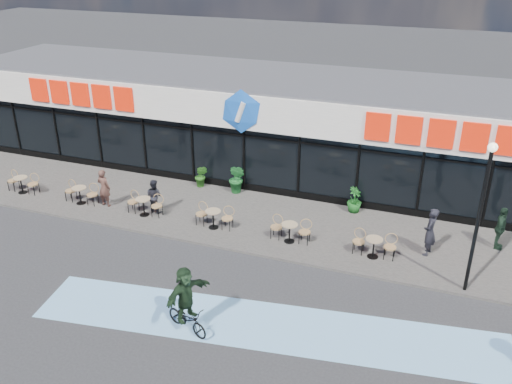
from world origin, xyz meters
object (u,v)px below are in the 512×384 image
patron_left (104,188)px  pedestrian_b (500,228)px  patron_right (154,196)px  pedestrian_a (430,232)px  potted_plant_mid (237,179)px  potted_plant_left (201,176)px  cyclist_a (186,302)px  lamp_post (481,207)px  potted_plant_right (355,200)px

patron_left → pedestrian_b: size_ratio=1.00×
patron_right → pedestrian_a: size_ratio=0.80×
potted_plant_mid → pedestrian_b: bearing=-5.9°
potted_plant_left → cyclist_a: cyclist_a is taller
potted_plant_left → potted_plant_mid: (1.76, -0.05, 0.15)m
potted_plant_mid → pedestrian_a: pedestrian_a is taller
patron_right → cyclist_a: cyclist_a is taller
patron_left → pedestrian_b: 15.54m
pedestrian_b → cyclist_a: size_ratio=0.76×
lamp_post → pedestrian_b: lamp_post is taller
lamp_post → patron_left: size_ratio=3.08×
pedestrian_a → cyclist_a: bearing=-32.5°
potted_plant_right → lamp_post: bearing=-43.6°
lamp_post → cyclist_a: (-7.54, -4.79, -2.10)m
potted_plant_left → patron_right: (-0.74, -2.90, 0.19)m
potted_plant_left → pedestrian_b: (12.43, -1.14, 0.29)m
potted_plant_right → cyclist_a: 9.53m
patron_right → pedestrian_a: pedestrian_a is taller
pedestrian_a → pedestrian_b: pedestrian_a is taller
patron_left → cyclist_a: bearing=143.8°
potted_plant_mid → patron_left: patron_left is taller
potted_plant_mid → pedestrian_b: size_ratio=0.84×
patron_right → pedestrian_a: (10.81, 0.45, 0.18)m
potted_plant_mid → patron_right: bearing=-131.2°
potted_plant_mid → pedestrian_a: 8.65m
potted_plant_mid → potted_plant_left: bearing=178.4°
potted_plant_right → pedestrian_b: pedestrian_b is taller
lamp_post → patron_right: size_ratio=3.51×
pedestrian_b → pedestrian_a: bearing=125.8°
pedestrian_b → potted_plant_left: bearing=91.6°
potted_plant_mid → pedestrian_b: 10.73m
potted_plant_right → pedestrian_a: bearing=-37.6°
potted_plant_left → potted_plant_right: bearing=-0.5°
potted_plant_right → cyclist_a: size_ratio=0.50×
potted_plant_mid → cyclist_a: size_ratio=0.64×
potted_plant_right → patron_right: size_ratio=0.74×
potted_plant_mid → pedestrian_b: pedestrian_b is taller
cyclist_a → potted_plant_mid: bearing=103.0°
pedestrian_b → lamp_post: bearing=168.5°
patron_right → pedestrian_b: size_ratio=0.88×
patron_right → cyclist_a: size_ratio=0.67×
lamp_post → patron_right: (-12.13, 1.38, -2.28)m
patron_left → pedestrian_a: pedestrian_a is taller
patron_left → potted_plant_left: bearing=-128.9°
lamp_post → pedestrian_b: (1.04, 3.13, -2.18)m
potted_plant_mid → cyclist_a: bearing=-77.0°
cyclist_a → potted_plant_left: bearing=113.0°
potted_plant_right → patron_left: bearing=-162.9°
potted_plant_right → patron_left: size_ratio=0.65×
potted_plant_left → pedestrian_b: bearing=-5.3°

